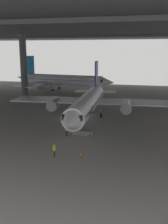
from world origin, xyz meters
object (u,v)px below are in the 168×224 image
at_px(airplane_distant, 61,80).
at_px(traffic_cone_orange, 81,155).
at_px(crew_worker_near_nose, 54,150).
at_px(boarding_stairs, 82,130).
at_px(crew_worker_by_stairs, 67,130).
at_px(airplane_main, 88,103).

xyz_separation_m(airplane_distant, traffic_cone_orange, (20.52, -53.22, -3.11)).
bearing_deg(traffic_cone_orange, crew_worker_near_nose, -167.22).
xyz_separation_m(boarding_stairs, airplane_distant, (-18.29, 44.25, 2.69)).
distance_m(boarding_stairs, airplane_distant, 47.95).
relative_size(boarding_stairs, crew_worker_near_nose, 2.64).
height_order(boarding_stairs, crew_worker_by_stairs, boarding_stairs).
bearing_deg(airplane_distant, crew_worker_by_stairs, -70.40).
height_order(airplane_main, boarding_stairs, airplane_main).
bearing_deg(boarding_stairs, crew_worker_near_nose, -95.86).
distance_m(boarding_stairs, traffic_cone_orange, 9.25).
bearing_deg(crew_worker_by_stairs, traffic_cone_orange, -60.37).
xyz_separation_m(airplane_main, crew_worker_by_stairs, (-0.87, -10.81, -2.32)).
bearing_deg(crew_worker_near_nose, airplane_main, 90.35).
bearing_deg(crew_worker_near_nose, crew_worker_by_stairs, 96.91).
relative_size(boarding_stairs, airplane_distant, 0.13).
bearing_deg(traffic_cone_orange, airplane_main, 100.40).
relative_size(airplane_distant, traffic_cone_orange, 59.44).
height_order(airplane_main, traffic_cone_orange, airplane_main).
relative_size(airplane_main, traffic_cone_orange, 55.74).
distance_m(boarding_stairs, crew_worker_by_stairs, 2.53).
relative_size(crew_worker_near_nose, crew_worker_by_stairs, 1.00).
height_order(boarding_stairs, airplane_distant, airplane_distant).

